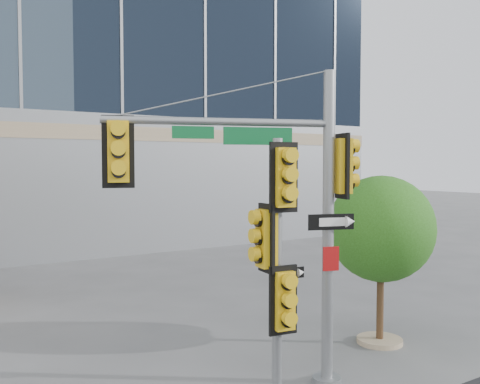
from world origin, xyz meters
TOP-DOWN VIEW (x-y plane):
  - ground at (0.00, 0.00)m, footprint 120.00×120.00m
  - main_signal_pole at (-0.71, -0.33)m, footprint 4.13×1.74m
  - secondary_signal_pole at (-1.21, -1.09)m, footprint 0.75×0.62m
  - street_tree at (2.68, 0.32)m, footprint 2.35×2.30m

SIDE VIEW (x-z plane):
  - ground at x=0.00m, z-range 0.00..0.00m
  - street_tree at x=2.68m, z-range 0.58..4.24m
  - secondary_signal_pole at x=-1.21m, z-range 0.38..4.68m
  - main_signal_pole at x=-0.71m, z-range 0.66..6.19m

